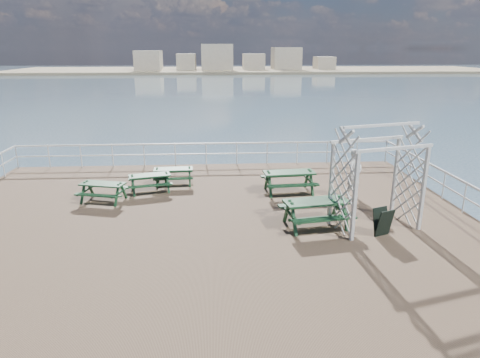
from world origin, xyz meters
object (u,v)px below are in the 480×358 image
object	(u,v)px
picnic_table_c	(289,177)
picnic_table_e	(316,208)
picnic_table_b	(173,173)
picnic_table_a	(150,179)
picnic_table_d	(103,188)
trellis_arbor	(377,183)
person	(354,174)

from	to	relation	value
picnic_table_c	picnic_table_e	bearing A→B (deg)	-90.21
picnic_table_b	picnic_table_e	xyz separation A→B (m)	(4.84, -4.69, 0.14)
picnic_table_a	picnic_table_d	bearing A→B (deg)	-160.93
trellis_arbor	person	xyz separation A→B (m)	(0.23, 2.74, -0.52)
picnic_table_b	trellis_arbor	xyz separation A→B (m)	(6.66, -4.82, 0.96)
person	picnic_table_c	bearing A→B (deg)	126.71
picnic_table_d	trellis_arbor	xyz separation A→B (m)	(9.07, -2.93, 0.95)
picnic_table_b	picnic_table_c	world-z (taller)	picnic_table_c
picnic_table_b	picnic_table_c	distance (m)	4.76
picnic_table_e	picnic_table_b	bearing A→B (deg)	126.74
picnic_table_a	picnic_table_b	size ratio (longest dim) A/B	1.12
picnic_table_e	trellis_arbor	bearing A→B (deg)	-13.17
picnic_table_d	picnic_table_e	size ratio (longest dim) A/B	0.84
person	picnic_table_e	bearing A→B (deg)	-163.47
picnic_table_d	picnic_table_b	bearing A→B (deg)	52.84
picnic_table_a	picnic_table_b	world-z (taller)	same
picnic_table_a	person	distance (m)	7.85
person	picnic_table_a	bearing A→B (deg)	135.61
picnic_table_e	picnic_table_d	bearing A→B (deg)	149.67
picnic_table_c	person	size ratio (longest dim) A/B	1.12
trellis_arbor	picnic_table_d	bearing A→B (deg)	146.83
picnic_table_a	trellis_arbor	xyz separation A→B (m)	(7.51, -3.97, 0.96)
person	picnic_table_d	bearing A→B (deg)	143.45
picnic_table_a	picnic_table_b	xyz separation A→B (m)	(0.85, 0.85, -0.00)
picnic_table_c	picnic_table_e	distance (m)	3.37
trellis_arbor	picnic_table_c	bearing A→B (deg)	105.66
picnic_table_b	picnic_table_c	xyz separation A→B (m)	(4.57, -1.33, 0.12)
picnic_table_e	picnic_table_c	bearing A→B (deg)	85.39
picnic_table_d	trellis_arbor	size ratio (longest dim) A/B	0.57
trellis_arbor	picnic_table_a	bearing A→B (deg)	136.89
picnic_table_b	trellis_arbor	bearing A→B (deg)	-39.08
picnic_table_c	picnic_table_d	size ratio (longest dim) A/B	1.11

